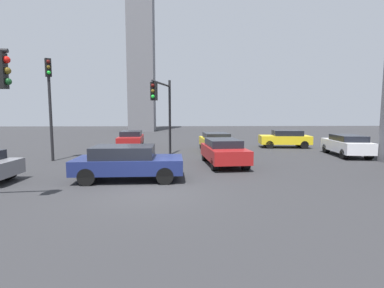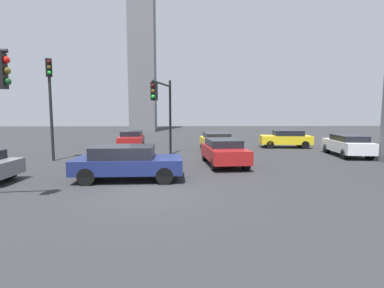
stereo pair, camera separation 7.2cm
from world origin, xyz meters
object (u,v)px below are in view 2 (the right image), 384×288
at_px(car_6, 286,138).
at_px(car_2, 216,141).
at_px(traffic_light_1, 163,102).
at_px(traffic_light_2, 50,91).
at_px(car_0, 347,145).
at_px(car_1, 224,151).
at_px(car_3, 132,138).
at_px(car_5, 128,162).

bearing_deg(car_6, car_2, 24.17).
relative_size(traffic_light_1, traffic_light_2, 0.84).
relative_size(traffic_light_1, car_0, 1.15).
height_order(traffic_light_1, car_1, traffic_light_1).
relative_size(car_2, car_6, 1.07).
distance_m(car_3, car_6, 12.57).
distance_m(traffic_light_1, car_6, 11.16).
distance_m(traffic_light_2, car_5, 7.95).
relative_size(car_1, car_5, 0.98).
height_order(traffic_light_1, traffic_light_2, traffic_light_2).
relative_size(traffic_light_2, car_0, 1.36).
relative_size(traffic_light_2, car_1, 1.33).
xyz_separation_m(traffic_light_1, car_2, (3.66, 3.23, -2.70)).
bearing_deg(traffic_light_2, car_0, 64.44).
distance_m(car_0, car_6, 5.27).
bearing_deg(car_6, car_3, 2.21).
bearing_deg(car_1, traffic_light_2, -104.34).
height_order(traffic_light_2, car_6, traffic_light_2).
bearing_deg(traffic_light_2, car_2, 82.70).
relative_size(car_0, car_1, 0.98).
distance_m(traffic_light_1, car_2, 5.58).
relative_size(traffic_light_1, car_5, 1.11).
distance_m(car_1, car_3, 10.67).
xyz_separation_m(car_1, car_2, (0.26, 5.74, -0.02)).
distance_m(traffic_light_1, car_1, 5.01).
bearing_deg(car_5, car_6, 44.24).
xyz_separation_m(traffic_light_1, traffic_light_2, (-6.36, -0.82, 0.59)).
bearing_deg(car_1, car_5, -58.27).
relative_size(traffic_light_1, car_1, 1.12).
height_order(traffic_light_1, car_2, traffic_light_1).
bearing_deg(car_1, car_6, 136.61).
distance_m(traffic_light_1, car_3, 7.26).
height_order(car_0, car_5, car_5).
bearing_deg(car_5, car_2, 60.73).
height_order(traffic_light_1, car_6, traffic_light_1).
bearing_deg(car_3, traffic_light_1, 22.04).
relative_size(car_0, car_6, 1.04).
bearing_deg(traffic_light_2, car_1, 50.89).
xyz_separation_m(car_0, car_5, (-12.93, -6.18, 0.02)).
bearing_deg(car_3, car_0, 64.77).
height_order(car_0, car_3, car_0).
relative_size(car_1, car_6, 1.07).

